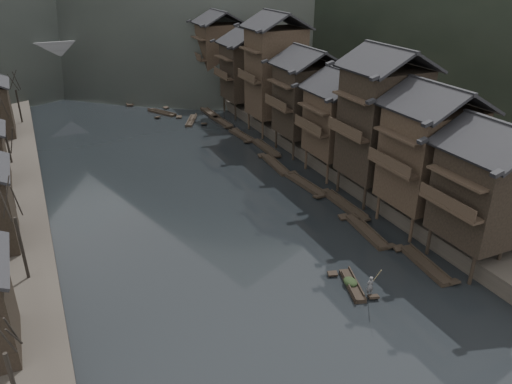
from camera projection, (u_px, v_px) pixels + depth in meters
water at (250, 259)px, 42.23m from camera, size 300.00×300.00×0.00m
right_bank at (339, 96)px, 87.90m from camera, size 40.00×200.00×1.80m
stilt_houses at (312, 85)px, 61.43m from camera, size 9.00×67.60×16.90m
bare_trees at (12, 150)px, 47.41m from camera, size 3.71×60.59×7.42m
moored_sampans at (281, 164)px, 60.91m from camera, size 3.16×55.66×0.47m
midriver_boats at (160, 111)px, 81.99m from camera, size 9.18×21.14×0.45m
stone_bridge at (103, 57)px, 99.28m from camera, size 40.00×6.00×9.00m
hero_sampan at (352, 285)px, 38.53m from camera, size 2.10×4.54×0.43m
cargo_heap at (351, 278)px, 38.45m from camera, size 0.99×1.30×0.60m
boatman at (370, 283)px, 37.02m from camera, size 0.59×0.40×1.60m
bamboo_pole at (376, 252)px, 35.96m from camera, size 0.74×2.40×3.72m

